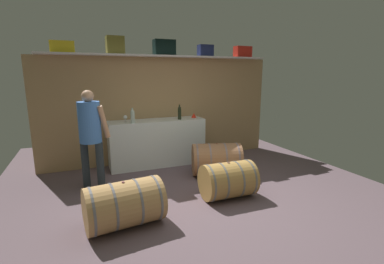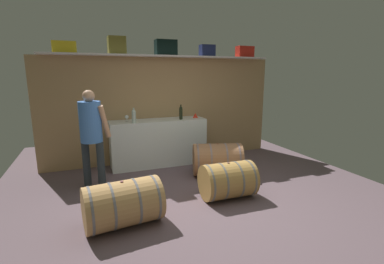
% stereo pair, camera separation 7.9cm
% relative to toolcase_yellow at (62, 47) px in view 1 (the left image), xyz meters
% --- Properties ---
extents(ground_plane, '(6.23, 7.95, 0.02)m').
position_rel_toolcase_yellow_xyz_m(ground_plane, '(1.85, -1.63, -2.34)').
color(ground_plane, '#645058').
extents(back_wall_panel, '(5.03, 0.10, 2.20)m').
position_rel_toolcase_yellow_xyz_m(back_wall_panel, '(1.85, 0.15, -1.23)').
color(back_wall_panel, tan).
rests_on(back_wall_panel, ground).
extents(high_shelf_board, '(4.62, 0.40, 0.03)m').
position_rel_toolcase_yellow_xyz_m(high_shelf_board, '(1.85, 0.00, -0.12)').
color(high_shelf_board, silver).
rests_on(high_shelf_board, back_wall_panel).
extents(toolcase_yellow, '(0.41, 0.25, 0.20)m').
position_rel_toolcase_yellow_xyz_m(toolcase_yellow, '(0.00, 0.00, 0.00)').
color(toolcase_yellow, yellow).
rests_on(toolcase_yellow, high_shelf_board).
extents(toolcase_olive, '(0.33, 0.28, 0.33)m').
position_rel_toolcase_yellow_xyz_m(toolcase_olive, '(0.91, 0.00, 0.06)').
color(toolcase_olive, olive).
rests_on(toolcase_olive, high_shelf_board).
extents(toolcase_black, '(0.43, 0.25, 0.30)m').
position_rel_toolcase_yellow_xyz_m(toolcase_black, '(1.88, 0.00, 0.05)').
color(toolcase_black, black).
rests_on(toolcase_black, high_shelf_board).
extents(toolcase_navy, '(0.31, 0.20, 0.24)m').
position_rel_toolcase_yellow_xyz_m(toolcase_navy, '(2.79, 0.00, 0.02)').
color(toolcase_navy, navy).
rests_on(toolcase_navy, high_shelf_board).
extents(toolcase_red, '(0.40, 0.21, 0.24)m').
position_rel_toolcase_yellow_xyz_m(toolcase_red, '(3.72, 0.00, 0.02)').
color(toolcase_red, red).
rests_on(toolcase_red, high_shelf_board).
extents(work_cabinet, '(1.94, 0.54, 0.95)m').
position_rel_toolcase_yellow_xyz_m(work_cabinet, '(1.63, -0.18, -1.86)').
color(work_cabinet, white).
rests_on(work_cabinet, ground).
extents(wine_bottle_dark, '(0.07, 0.07, 0.30)m').
position_rel_toolcase_yellow_xyz_m(wine_bottle_dark, '(2.09, -0.29, -1.24)').
color(wine_bottle_dark, black).
rests_on(wine_bottle_dark, work_cabinet).
extents(wine_bottle_clear, '(0.08, 0.08, 0.29)m').
position_rel_toolcase_yellow_xyz_m(wine_bottle_clear, '(1.12, -0.36, -1.25)').
color(wine_bottle_clear, '#B8C9BE').
rests_on(wine_bottle_clear, work_cabinet).
extents(wine_glass, '(0.08, 0.08, 0.14)m').
position_rel_toolcase_yellow_xyz_m(wine_glass, '(1.01, -0.21, -1.29)').
color(wine_glass, white).
rests_on(wine_glass, work_cabinet).
extents(red_funnel, '(0.11, 0.11, 0.10)m').
position_rel_toolcase_yellow_xyz_m(red_funnel, '(2.46, -0.18, -1.33)').
color(red_funnel, red).
rests_on(red_funnel, work_cabinet).
extents(wine_barrel_near, '(1.02, 0.83, 0.61)m').
position_rel_toolcase_yellow_xyz_m(wine_barrel_near, '(2.49, -1.19, -2.03)').
color(wine_barrel_near, '#9E6B48').
rests_on(wine_barrel_near, ground).
extents(wine_barrel_far, '(0.99, 0.67, 0.59)m').
position_rel_toolcase_yellow_xyz_m(wine_barrel_far, '(0.62, -2.35, -2.04)').
color(wine_barrel_far, tan).
rests_on(wine_barrel_far, ground).
extents(wine_barrel_flank, '(0.81, 0.57, 0.56)m').
position_rel_toolcase_yellow_xyz_m(wine_barrel_flank, '(2.22, -2.11, -2.05)').
color(wine_barrel_flank, '#B08442').
rests_on(wine_barrel_flank, ground).
extents(winemaker_pouring, '(0.51, 0.48, 1.62)m').
position_rel_toolcase_yellow_xyz_m(winemaker_pouring, '(0.34, -0.98, -1.34)').
color(winemaker_pouring, '#293139').
rests_on(winemaker_pouring, ground).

